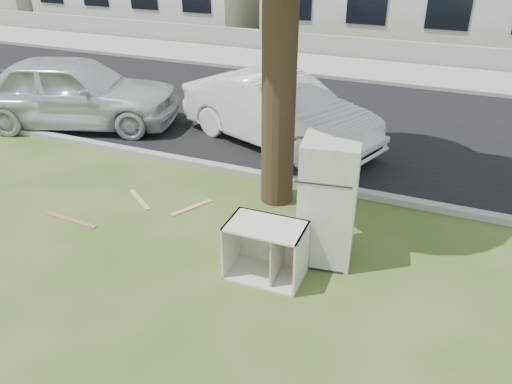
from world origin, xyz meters
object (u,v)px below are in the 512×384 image
at_px(fridge, 328,202).
at_px(cabinet, 266,251).
at_px(car_center, 279,111).
at_px(car_left, 74,91).

height_order(fridge, cabinet, fridge).
distance_m(car_center, car_left, 4.78).
bearing_deg(fridge, car_center, 110.92).
height_order(cabinet, car_left, car_left).
height_order(cabinet, car_center, car_center).
distance_m(cabinet, car_left, 7.19).
bearing_deg(car_left, fridge, -131.04).
height_order(car_center, car_left, car_left).
xyz_separation_m(fridge, cabinet, (-0.62, -0.70, -0.50)).
bearing_deg(car_center, cabinet, -141.55).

